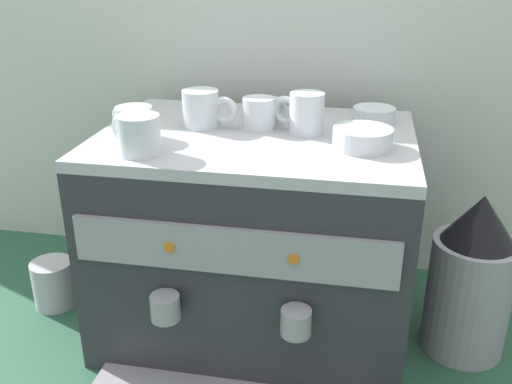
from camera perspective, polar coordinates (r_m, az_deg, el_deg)
ground_plane at (r=1.40m, az=0.00°, el=-12.58°), size 4.00×4.00×0.00m
tiled_backsplash_wall at (r=1.49m, az=2.42°, el=12.33°), size 2.80×0.03×1.08m
espresso_machine at (r=1.28m, az=-0.04°, el=-4.27°), size 0.65×0.58×0.46m
ceramic_cup_0 at (r=1.18m, az=4.85°, el=7.82°), size 0.11×0.07×0.08m
ceramic_cup_1 at (r=1.21m, az=0.58°, el=7.83°), size 0.09×0.09×0.07m
ceramic_cup_2 at (r=1.23m, az=-5.30°, el=8.23°), size 0.12×0.08×0.08m
ceramic_cup_3 at (r=1.18m, az=-12.08°, el=6.79°), size 0.10×0.08×0.06m
ceramic_cup_4 at (r=1.08m, az=-11.67°, el=5.63°), size 0.11×0.09×0.07m
ceramic_bowl_0 at (r=1.29m, az=11.63°, el=7.48°), size 0.09×0.09×0.03m
ceramic_bowl_1 at (r=1.30m, az=0.81°, el=8.23°), size 0.09×0.09×0.04m
ceramic_bowl_2 at (r=1.11m, az=10.54°, el=5.24°), size 0.11×0.11×0.04m
coffee_grinder at (r=1.31m, az=20.56°, el=-8.14°), size 0.18×0.18×0.36m
milk_pitcher at (r=1.51m, az=-19.44°, el=-8.56°), size 0.10×0.10×0.12m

